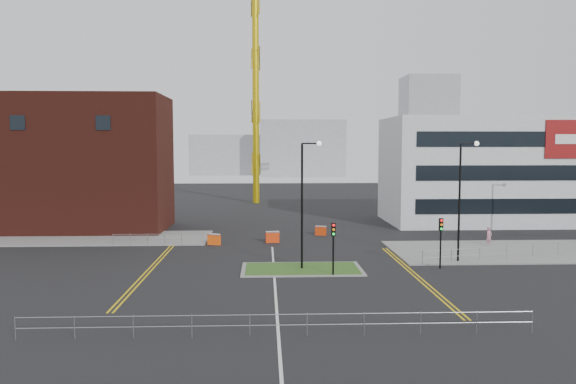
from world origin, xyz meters
The scene contains 28 objects.
ground centered at (0.00, 0.00, 0.00)m, with size 200.00×200.00×0.00m, color black.
pavement_left centered at (-20.00, 22.00, 0.06)m, with size 28.00×8.00×0.12m, color slate.
pavement_right centered at (22.00, 14.00, 0.06)m, with size 24.00×10.00×0.12m, color slate.
island_kerb centered at (2.00, 8.00, 0.04)m, with size 8.60×4.60×0.08m, color slate.
grass_island centered at (2.00, 8.00, 0.06)m, with size 8.00×4.00×0.12m, color #284B19.
brick_building centered at (-22.97, 28.00, 6.85)m, with size 24.20×10.07×14.24m.
office_block centered at (26.01, 31.97, 6.00)m, with size 25.00×12.20×12.00m.
tower_crane centered at (3.53, 56.28, 27.30)m, with size 51.86×12.92×39.65m.
streetlamp_island centered at (2.22, 8.00, 5.41)m, with size 1.46×0.36×9.18m.
streetlamp_right_near centered at (14.22, 10.00, 5.41)m, with size 1.46×0.36×9.18m.
traffic_light_island centered at (4.00, 5.98, 2.57)m, with size 0.28×0.33×3.65m.
traffic_light_right centered at (12.00, 7.98, 2.57)m, with size 0.28×0.33×3.65m.
railing_front centered at (0.00, -6.00, 0.78)m, with size 24.05×0.05×1.10m.
railing_left centered at (-11.00, 18.00, 0.74)m, with size 6.05×0.05×1.10m.
railing_right centered at (20.50, 11.50, 0.78)m, with size 19.05×5.05×1.10m.
centre_line centered at (0.00, 2.00, 0.01)m, with size 0.15×30.00×0.01m, color silver.
yellow_left_a centered at (-9.00, 10.00, 0.01)m, with size 0.12×24.00×0.01m, color gold.
yellow_left_b centered at (-8.70, 10.00, 0.01)m, with size 0.12×24.00×0.01m, color gold.
yellow_right_a centered at (9.50, 6.00, 0.01)m, with size 0.12×20.00×0.01m, color gold.
yellow_right_b centered at (9.80, 6.00, 0.01)m, with size 0.12×20.00×0.01m, color gold.
skyline_a centered at (-40.00, 120.00, 11.00)m, with size 18.00×12.00×22.00m, color gray.
skyline_b centered at (10.00, 130.00, 8.00)m, with size 24.00×12.00×16.00m, color gray.
skyline_c centered at (45.00, 125.00, 14.00)m, with size 14.00×12.00×28.00m, color gray.
skyline_d centered at (-8.00, 140.00, 6.00)m, with size 30.00×12.00×12.00m, color gray.
pedestrian centered at (19.14, 16.83, 0.85)m, with size 0.62×0.41×1.69m, color #C17D8D.
barrier_left centered at (-5.18, 18.39, 0.53)m, with size 1.22×0.81×0.97m.
barrier_mid centered at (0.04, 19.30, 0.56)m, with size 1.27×0.57×1.03m.
barrier_right centered at (4.87, 23.26, 0.50)m, with size 1.14×0.58×0.92m.
Camera 1 is at (-0.59, -31.38, 8.87)m, focal length 35.00 mm.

